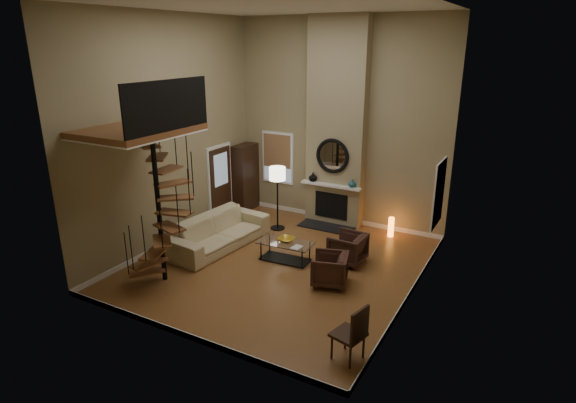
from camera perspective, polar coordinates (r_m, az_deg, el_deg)
The scene contains 33 objects.
ground at distance 10.92m, azimuth -1.02°, elevation -7.59°, with size 6.00×6.50×0.01m, color #9D6532.
back_wall at distance 12.88m, azimuth 6.21°, elevation 9.30°, with size 6.00×0.02×5.50m, color #94865F.
front_wall at distance 7.46m, azimuth -13.66°, elevation 1.92°, with size 6.00×0.02×5.50m, color #94865F.
left_wall at distance 11.77m, azimuth -14.00°, elevation 7.96°, with size 0.02×6.50×5.50m, color #94865F.
right_wall at distance 8.94m, azimuth 15.86°, elevation 4.49°, with size 0.02×6.50×5.50m, color #94865F.
ceiling at distance 9.81m, azimuth -1.22°, elevation 22.56°, with size 6.00×6.50×0.01m, color silver.
baseboard_back at distance 13.57m, azimuth 5.80°, elevation -1.98°, with size 6.00×0.02×0.12m, color white.
baseboard_front at distance 8.62m, azimuth -12.20°, elevation -15.44°, with size 6.00×0.02×0.12m, color white.
baseboard_left at distance 12.53m, azimuth -13.01°, elevation -4.20°, with size 0.02×6.50×0.12m, color white.
baseboard_right at distance 9.92m, azimuth 14.41°, elevation -10.72°, with size 0.02×6.50×0.12m, color white.
chimney_breast at distance 12.71m, azimuth 5.87°, elevation 9.18°, with size 1.60×0.38×5.50m, color #8E7F5C.
hearth at distance 13.01m, azimuth 4.62°, elevation -3.06°, with size 1.50×0.60×0.04m, color black.
firebox at distance 13.08m, azimuth 5.21°, elevation -0.49°, with size 0.95×0.02×0.72m, color black.
mantel at distance 12.82m, azimuth 5.14°, elevation 1.94°, with size 1.70×0.18×0.06m, color white.
mirror_frame at distance 12.67m, azimuth 5.36°, elevation 5.47°, with size 0.94×0.94×0.10m, color black.
mirror_disc at distance 12.68m, azimuth 5.37°, elevation 5.48°, with size 0.80×0.80×0.01m, color white.
vase_left at distance 13.03m, azimuth 3.02°, elevation 2.97°, with size 0.24×0.24×0.25m, color black.
vase_right at distance 12.60m, azimuth 7.73°, elevation 2.18°, with size 0.20×0.20×0.21m, color #174B53.
window_back at distance 13.91m, azimuth -1.25°, elevation 5.36°, with size 1.02×0.06×1.52m.
window_right at distance 11.13m, azimuth 17.66°, elevation 1.05°, with size 0.06×1.02×1.52m.
entry_door at distance 13.48m, azimuth -8.17°, elevation 2.21°, with size 0.10×1.05×2.16m.
loft at distance 9.76m, azimuth -17.18°, elevation 8.45°, with size 1.70×2.20×1.09m.
spiral_stair at distance 9.93m, azimuth -15.28°, elevation 0.12°, with size 1.47×1.47×4.06m.
hutch at distance 14.22m, azimuth -5.10°, elevation 2.79°, with size 0.43×0.92×2.05m, color #331D11.
sofa at distance 11.81m, azimuth -8.31°, elevation -3.57°, with size 2.75×1.08×0.80m, color #C3B488.
armchair_near at distance 10.93m, azimuth 7.51°, elevation -5.67°, with size 0.74×0.77×0.70m, color #3E241C.
armchair_far at distance 9.95m, azimuth 5.42°, elevation -8.15°, with size 0.71×0.73×0.66m, color #3E241C.
coffee_table at distance 11.00m, azimuth -0.33°, elevation -5.73°, with size 1.29×0.71×0.46m.
bowl at distance 10.95m, azimuth -0.21°, elevation -4.61°, with size 0.39×0.39×0.10m, color gold.
book at distance 10.65m, azimuth 0.92°, elevation -5.52°, with size 0.20×0.27×0.03m, color gray.
floor_lamp at distance 12.46m, azimuth -1.29°, elevation 2.78°, with size 0.43×0.43×1.76m.
accent_lamp at distance 12.61m, azimuth 12.29°, elevation -3.05°, with size 0.15×0.15×0.54m, color orange.
side_chair at distance 7.75m, azimuth 7.83°, elevation -15.30°, with size 0.57×0.57×0.99m.
Camera 1 is at (4.89, -8.48, 4.84)m, focal length 29.54 mm.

